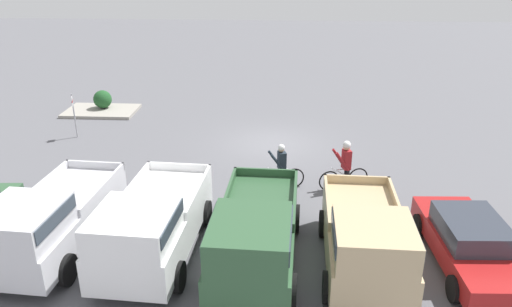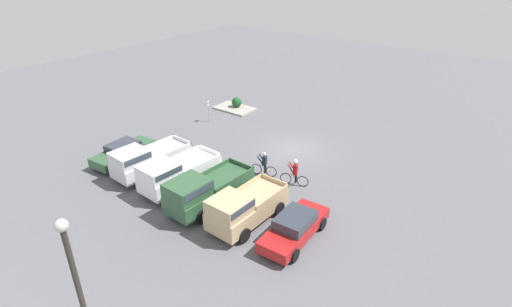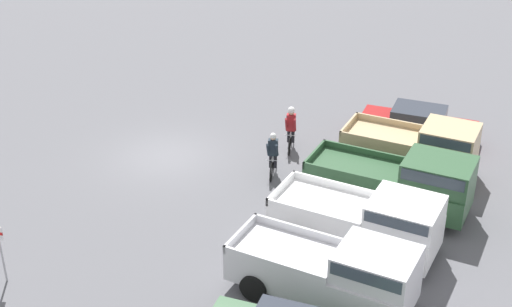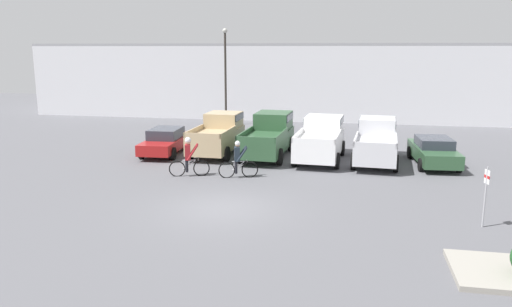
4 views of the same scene
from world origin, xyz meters
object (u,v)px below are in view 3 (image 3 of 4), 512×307
object	(u,v)px
sedan_0	(418,124)
cyclist_1	(291,127)
pickup_truck_0	(419,147)
fire_lane_sign	(0,247)
pickup_truck_2	(367,221)
pickup_truck_3	(337,271)
cyclist_0	(273,154)
pickup_truck_1	(403,181)

from	to	relation	value
sedan_0	cyclist_1	xyz separation A→B (m)	(2.80, -4.47, 0.22)
pickup_truck_0	fire_lane_sign	bearing A→B (deg)	-39.92
pickup_truck_0	pickup_truck_2	size ratio (longest dim) A/B	0.93
pickup_truck_0	pickup_truck_3	size ratio (longest dim) A/B	0.91
cyclist_1	cyclist_0	bearing A→B (deg)	4.30
pickup_truck_0	cyclist_0	size ratio (longest dim) A/B	2.84
fire_lane_sign	pickup_truck_1	bearing A→B (deg)	131.88
cyclist_1	fire_lane_sign	bearing A→B (deg)	-21.29
pickup_truck_1	cyclist_1	distance (m)	5.90
pickup_truck_0	cyclist_1	world-z (taller)	pickup_truck_0
pickup_truck_1	pickup_truck_2	distance (m)	2.84
pickup_truck_3	cyclist_0	distance (m)	7.68
fire_lane_sign	cyclist_0	bearing A→B (deg)	153.32
pickup_truck_1	pickup_truck_3	size ratio (longest dim) A/B	1.05
sedan_0	pickup_truck_0	xyz separation A→B (m)	(2.81, 0.65, 0.39)
fire_lane_sign	cyclist_1	bearing A→B (deg)	158.71
cyclist_0	fire_lane_sign	size ratio (longest dim) A/B	0.86
sedan_0	cyclist_1	size ratio (longest dim) A/B	2.60
sedan_0	pickup_truck_2	world-z (taller)	pickup_truck_2
fire_lane_sign	pickup_truck_3	bearing A→B (deg)	108.37
pickup_truck_0	pickup_truck_2	distance (m)	5.62
pickup_truck_2	fire_lane_sign	size ratio (longest dim) A/B	2.63
pickup_truck_1	fire_lane_sign	bearing A→B (deg)	-48.12
pickup_truck_1	cyclist_1	xyz separation A→B (m)	(-2.82, -5.19, -0.20)
pickup_truck_1	pickup_truck_2	world-z (taller)	pickup_truck_1
pickup_truck_2	pickup_truck_3	world-z (taller)	pickup_truck_2
cyclist_0	cyclist_1	xyz separation A→B (m)	(-2.24, -0.17, 0.10)
pickup_truck_3	fire_lane_sign	bearing A→B (deg)	-71.63
pickup_truck_0	cyclist_0	distance (m)	5.44
pickup_truck_3	cyclist_0	xyz separation A→B (m)	(-6.19, -4.54, -0.26)
sedan_0	pickup_truck_0	bearing A→B (deg)	13.01
pickup_truck_0	fire_lane_sign	distance (m)	14.95
cyclist_1	fire_lane_sign	xyz separation A→B (m)	(11.47, -4.47, 0.29)
pickup_truck_2	cyclist_1	world-z (taller)	pickup_truck_2
cyclist_1	fire_lane_sign	size ratio (longest dim) A/B	0.90
pickup_truck_0	pickup_truck_1	size ratio (longest dim) A/B	0.87
cyclist_0	fire_lane_sign	xyz separation A→B (m)	(9.23, -4.64, 0.39)
sedan_0	pickup_truck_3	bearing A→B (deg)	1.20
pickup_truck_0	pickup_truck_3	distance (m)	8.43
sedan_0	fire_lane_sign	size ratio (longest dim) A/B	2.35
pickup_truck_1	pickup_truck_3	xyz separation A→B (m)	(5.61, -0.48, -0.05)
pickup_truck_3	cyclist_0	world-z (taller)	pickup_truck_3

